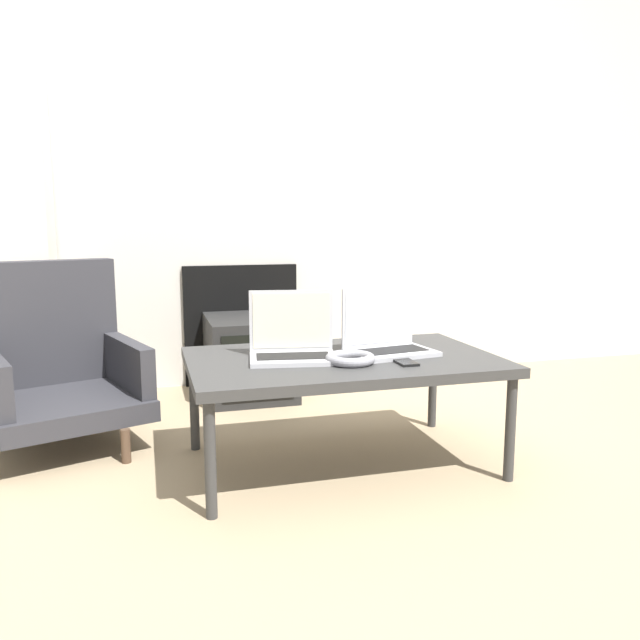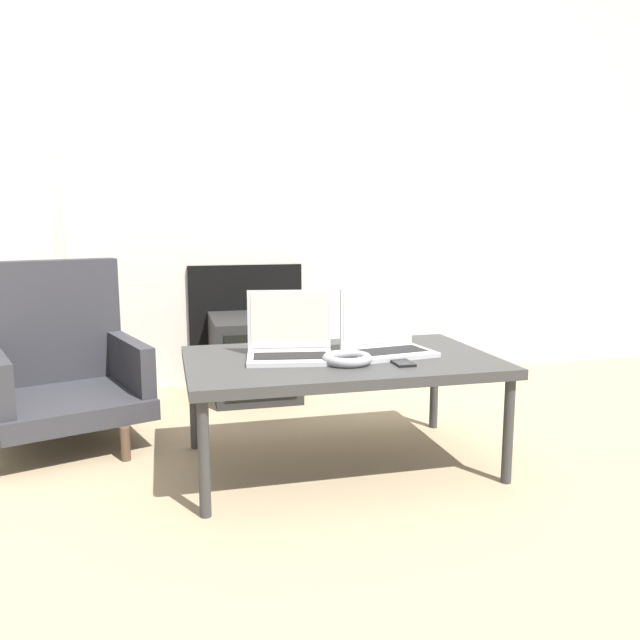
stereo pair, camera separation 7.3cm
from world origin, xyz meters
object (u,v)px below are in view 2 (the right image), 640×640
Objects in this scene: laptop_right at (385,338)px; headphones at (347,359)px; tv at (254,356)px; laptop_left at (290,343)px; phone at (401,362)px; armchair at (60,361)px.

laptop_right is 1.92× the size of headphones.
headphones is 1.15m from tv.
phone is at bearing -17.06° from laptop_left.
armchair is at bearing 146.65° from headphones.
headphones is 0.23× the size of armchair.
laptop_left is 0.40m from phone.
laptop_left is at bearing 171.61° from laptop_right.
laptop_left is at bearing -90.22° from tv.
laptop_right is 1.08m from tv.
armchair is (-1.22, 0.55, -0.14)m from laptop_right.
laptop_left is 1.02m from tv.
phone is (0.36, -0.18, -0.05)m from laptop_left.
laptop_right is 0.65× the size of tv.
headphones is at bearing -152.79° from laptop_right.
armchair reaches higher than laptop_left.
laptop_left is 0.36m from laptop_right.
armchair is (-1.22, 0.73, -0.09)m from phone.
phone is at bearing -73.05° from tv.
armchair reaches higher than laptop_right.
laptop_right is 1.35m from armchair.
phone reaches higher than tv.
laptop_left is at bearing 153.77° from phone.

